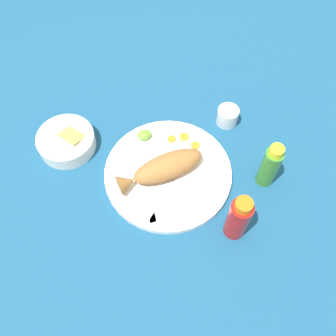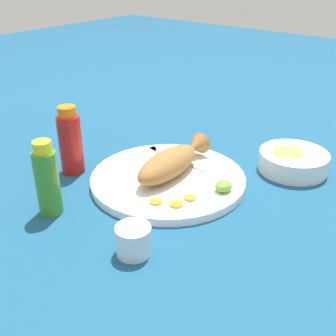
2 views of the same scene
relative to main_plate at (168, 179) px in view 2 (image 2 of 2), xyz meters
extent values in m
plane|color=navy|center=(0.00, 0.00, -0.01)|extent=(4.00, 4.00, 0.00)
cylinder|color=white|center=(0.00, 0.00, 0.00)|extent=(0.35, 0.35, 0.02)
ellipsoid|color=#996633|center=(0.00, 0.00, 0.04)|extent=(0.20, 0.09, 0.06)
cone|color=#996633|center=(-0.12, -0.01, 0.04)|extent=(0.05, 0.06, 0.05)
cube|color=silver|center=(-0.01, -0.05, 0.01)|extent=(0.09, 0.08, 0.00)
cube|color=silver|center=(-0.07, -0.11, 0.01)|extent=(0.06, 0.06, 0.00)
cube|color=silver|center=(-0.07, 0.00, 0.01)|extent=(0.02, 0.12, 0.00)
cube|color=silver|center=(-0.08, -0.09, 0.01)|extent=(0.03, 0.07, 0.00)
cylinder|color=orange|center=(0.10, 0.05, 0.01)|extent=(0.03, 0.03, 0.00)
cylinder|color=orange|center=(0.09, 0.09, 0.01)|extent=(0.03, 0.03, 0.00)
cylinder|color=orange|center=(0.05, 0.10, 0.01)|extent=(0.03, 0.03, 0.00)
ellipsoid|color=#6BB233|center=(-0.02, 0.13, 0.02)|extent=(0.04, 0.03, 0.02)
cylinder|color=#B21914|center=(0.10, -0.21, 0.06)|extent=(0.05, 0.05, 0.14)
cylinder|color=orange|center=(0.10, -0.21, 0.14)|extent=(0.04, 0.04, 0.02)
cylinder|color=#3D8428|center=(0.24, -0.11, 0.06)|extent=(0.05, 0.05, 0.13)
cylinder|color=yellow|center=(0.24, -0.11, 0.14)|extent=(0.04, 0.04, 0.02)
cylinder|color=silver|center=(0.23, 0.11, 0.02)|extent=(0.06, 0.06, 0.05)
cylinder|color=white|center=(0.23, 0.11, 0.00)|extent=(0.05, 0.05, 0.02)
cylinder|color=white|center=(-0.24, 0.20, 0.01)|extent=(0.16, 0.16, 0.05)
cylinder|color=olive|center=(-0.24, 0.20, 0.03)|extent=(0.14, 0.14, 0.02)
cube|color=gold|center=(-0.21, 0.20, 0.04)|extent=(0.09, 0.09, 0.02)
camera|label=1|loc=(-0.18, -0.48, 0.90)|focal=40.00mm
camera|label=2|loc=(0.65, 0.53, 0.47)|focal=45.00mm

